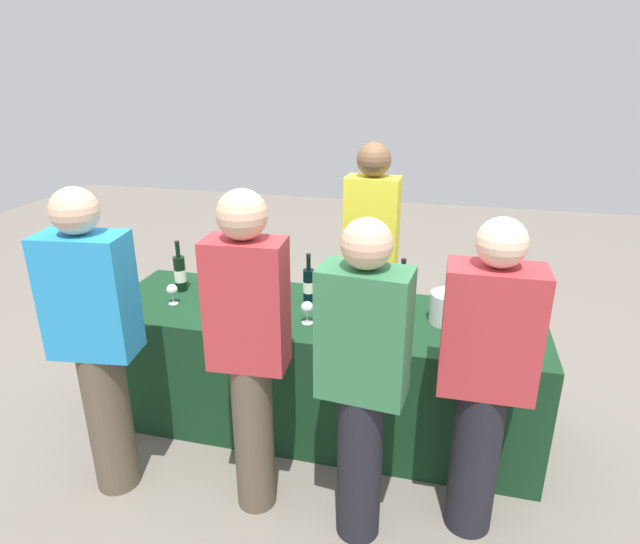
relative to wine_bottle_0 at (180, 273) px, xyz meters
The scene contains 19 objects.
ground_plane 1.30m from the wine_bottle_0, ahead, with size 12.00×12.00×0.00m, color slate.
tasting_table 1.08m from the wine_bottle_0, ahead, with size 2.57×0.80×0.77m, color #14381E.
wine_bottle_0 is the anchor object (origin of this frame).
wine_bottle_1 0.26m from the wine_bottle_0, 12.12° to the left, with size 0.08×0.08×0.31m.
wine_bottle_2 0.38m from the wine_bottle_0, ahead, with size 0.07×0.07×0.30m.
wine_bottle_3 0.49m from the wine_bottle_0, ahead, with size 0.08×0.08×0.30m.
wine_bottle_4 0.84m from the wine_bottle_0, ahead, with size 0.07×0.07×0.30m.
wine_bottle_5 1.06m from the wine_bottle_0, ahead, with size 0.07×0.07×0.30m.
wine_bottle_6 1.41m from the wine_bottle_0, ahead, with size 0.07×0.07×0.33m.
wine_bottle_7 1.91m from the wine_bottle_0, ahead, with size 0.08×0.08×0.33m.
wine_glass_0 0.21m from the wine_bottle_0, 75.98° to the right, with size 0.07×0.07×0.13m.
wine_glass_1 0.95m from the wine_bottle_0, 16.03° to the right, with size 0.07×0.07×0.13m.
wine_glass_2 1.71m from the wine_bottle_0, ahead, with size 0.06×0.06×0.13m.
ice_bucket 1.68m from the wine_bottle_0, ahead, with size 0.21×0.21×0.18m, color silver.
server_pouring 1.27m from the wine_bottle_0, 26.67° to the left, with size 0.36×0.22×1.67m.
guest_0 0.89m from the wine_bottle_0, 89.24° to the right, with size 0.43×0.27×1.63m.
guest_1 1.15m from the wine_bottle_0, 46.64° to the right, with size 0.37×0.22×1.65m.
guest_2 1.60m from the wine_bottle_0, 33.82° to the right, with size 0.40×0.25×1.58m.
guest_3 1.99m from the wine_bottle_0, 21.25° to the right, with size 0.41×0.23×1.57m.
Camera 1 is at (0.69, -2.80, 2.13)m, focal length 30.28 mm.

